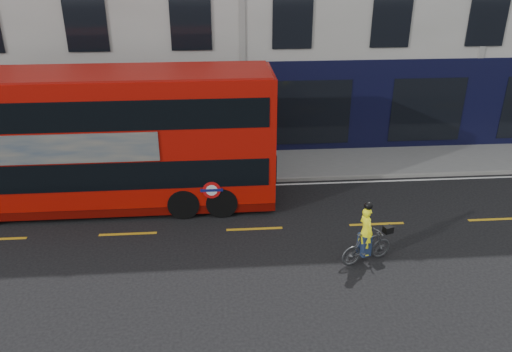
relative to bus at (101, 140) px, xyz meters
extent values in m
plane|color=black|center=(4.96, -3.62, -2.40)|extent=(120.00, 120.00, 0.00)
cube|color=gray|center=(4.96, 2.88, -2.34)|extent=(60.00, 3.00, 0.12)
cube|color=gray|center=(4.96, 1.38, -2.33)|extent=(60.00, 0.12, 0.13)
cube|color=black|center=(4.96, 4.36, -0.40)|extent=(50.00, 0.08, 4.00)
cube|color=silver|center=(4.96, 1.08, -2.39)|extent=(58.00, 0.10, 0.01)
cube|color=#B00E07|center=(-0.04, 0.00, 0.14)|extent=(11.54, 2.66, 4.14)
cube|color=#580703|center=(-0.04, 0.00, -2.08)|extent=(11.54, 2.61, 0.31)
cube|color=black|center=(-0.04, 0.00, -0.77)|extent=(11.08, 2.70, 0.94)
cube|color=black|center=(-0.04, 0.00, 1.22)|extent=(11.08, 2.70, 0.94)
cube|color=maroon|center=(-0.04, 0.00, 2.24)|extent=(11.31, 2.55, 0.08)
cube|color=black|center=(5.74, 0.02, -0.77)|extent=(0.05, 2.36, 0.94)
cube|color=black|center=(5.74, 0.02, 1.22)|extent=(0.05, 2.36, 0.94)
cube|color=gray|center=(-1.09, -1.34, 0.22)|extent=(6.29, 0.06, 0.94)
cylinder|color=red|center=(3.63, -1.33, -1.35)|extent=(0.59, 0.02, 0.59)
cylinder|color=white|center=(3.63, -1.33, -1.35)|extent=(0.38, 0.02, 0.38)
cube|color=#0C1459|center=(3.63, -1.34, -1.35)|extent=(0.73, 0.02, 0.09)
cylinder|color=black|center=(3.94, 0.01, -1.87)|extent=(1.06, 2.67, 1.05)
cylinder|color=black|center=(2.68, 0.01, -1.87)|extent=(1.06, 2.67, 1.05)
imported|color=#46484B|center=(8.00, -4.17, -1.91)|extent=(1.68, 0.96, 0.98)
imported|color=#FFFD16|center=(7.92, -4.20, -1.36)|extent=(0.49, 0.61, 1.43)
cube|color=black|center=(8.65, -3.95, -1.50)|extent=(0.31, 0.27, 0.20)
cube|color=#1A2847|center=(7.92, -4.20, -1.81)|extent=(0.37, 0.42, 0.64)
sphere|color=black|center=(7.92, -4.20, -0.57)|extent=(0.24, 0.24, 0.24)
camera|label=1|loc=(3.94, -15.90, 5.80)|focal=35.00mm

